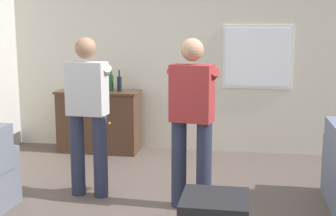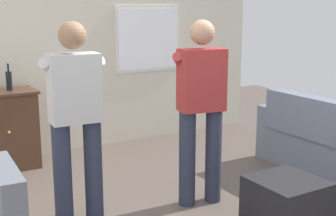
{
  "view_description": "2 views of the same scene",
  "coord_description": "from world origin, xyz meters",
  "px_view_note": "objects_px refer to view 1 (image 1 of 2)",
  "views": [
    {
      "loc": [
        0.84,
        -4.01,
        1.79
      ],
      "look_at": [
        0.11,
        0.29,
        1.02
      ],
      "focal_mm": 50.0,
      "sensor_mm": 36.0,
      "label": 1
    },
    {
      "loc": [
        -2.02,
        -2.95,
        1.79
      ],
      "look_at": [
        -0.11,
        0.24,
        0.98
      ],
      "focal_mm": 50.0,
      "sensor_mm": 36.0,
      "label": 2
    }
  ],
  "objects_px": {
    "bottle_wine_green": "(119,83)",
    "person_standing_right": "(192,115)",
    "sideboard_cabinet": "(99,121)",
    "bottle_liquor_amber": "(111,82)",
    "person_standing_left": "(88,109)"
  },
  "relations": [
    {
      "from": "bottle_wine_green",
      "to": "person_standing_right",
      "type": "distance_m",
      "value": 2.26
    },
    {
      "from": "sideboard_cabinet",
      "to": "person_standing_right",
      "type": "relative_size",
      "value": 0.7
    },
    {
      "from": "bottle_wine_green",
      "to": "person_standing_right",
      "type": "xyz_separation_m",
      "value": [
        1.25,
        -1.88,
        -0.06
      ]
    },
    {
      "from": "bottle_liquor_amber",
      "to": "person_standing_right",
      "type": "xyz_separation_m",
      "value": [
        1.38,
        -1.93,
        -0.07
      ]
    },
    {
      "from": "person_standing_right",
      "to": "bottle_liquor_amber",
      "type": "bearing_deg",
      "value": 125.54
    },
    {
      "from": "sideboard_cabinet",
      "to": "person_standing_left",
      "type": "height_order",
      "value": "person_standing_left"
    },
    {
      "from": "bottle_liquor_amber",
      "to": "person_standing_right",
      "type": "relative_size",
      "value": 0.18
    },
    {
      "from": "bottle_wine_green",
      "to": "person_standing_right",
      "type": "bearing_deg",
      "value": -56.48
    },
    {
      "from": "person_standing_left",
      "to": "person_standing_right",
      "type": "xyz_separation_m",
      "value": [
        1.11,
        -0.17,
        0.0
      ]
    },
    {
      "from": "bottle_wine_green",
      "to": "person_standing_right",
      "type": "relative_size",
      "value": 0.18
    },
    {
      "from": "sideboard_cabinet",
      "to": "person_standing_left",
      "type": "relative_size",
      "value": 0.7
    },
    {
      "from": "bottle_liquor_amber",
      "to": "person_standing_left",
      "type": "bearing_deg",
      "value": -81.34
    },
    {
      "from": "sideboard_cabinet",
      "to": "bottle_liquor_amber",
      "type": "bearing_deg",
      "value": 12.45
    },
    {
      "from": "bottle_liquor_amber",
      "to": "person_standing_left",
      "type": "xyz_separation_m",
      "value": [
        0.27,
        -1.77,
        -0.07
      ]
    },
    {
      "from": "bottle_liquor_amber",
      "to": "person_standing_left",
      "type": "relative_size",
      "value": 0.18
    }
  ]
}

